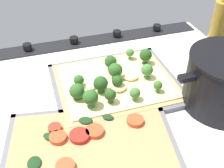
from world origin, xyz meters
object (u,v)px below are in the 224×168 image
(broccoli_pizza, at_px, (115,81))
(baking_tray_back, at_px, (91,146))
(oil_bottle, at_px, (217,31))
(veggie_pizza_back, at_px, (89,143))
(baking_tray_front, at_px, (116,85))

(broccoli_pizza, xyz_separation_m, baking_tray_back, (0.11, 0.18, -0.02))
(baking_tray_back, height_order, oil_bottle, oil_bottle)
(veggie_pizza_back, bearing_deg, baking_tray_back, 130.97)
(baking_tray_front, relative_size, broccoli_pizza, 1.08)
(baking_tray_back, xyz_separation_m, veggie_pizza_back, (0.00, -0.00, 0.01))
(veggie_pizza_back, bearing_deg, oil_bottle, -153.97)
(broccoli_pizza, height_order, oil_bottle, oil_bottle)
(baking_tray_back, relative_size, oil_bottle, 1.65)
(baking_tray_front, relative_size, veggie_pizza_back, 0.91)
(oil_bottle, bearing_deg, baking_tray_front, 6.00)
(veggie_pizza_back, bearing_deg, baking_tray_front, -123.18)
(broccoli_pizza, bearing_deg, veggie_pizza_back, 56.85)
(broccoli_pizza, bearing_deg, baking_tray_back, 57.89)
(broccoli_pizza, relative_size, veggie_pizza_back, 0.85)
(veggie_pizza_back, height_order, oil_bottle, oil_bottle)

